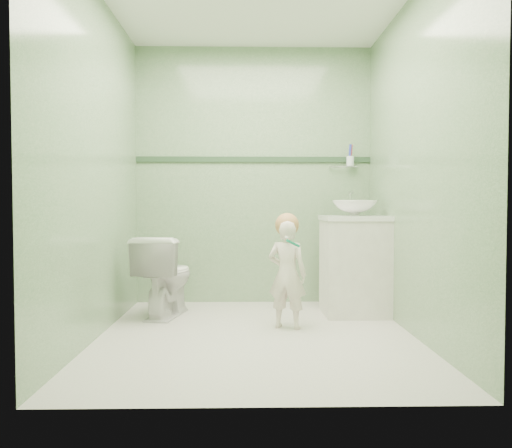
{
  "coord_description": "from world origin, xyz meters",
  "views": [
    {
      "loc": [
        -0.07,
        -3.47,
        0.91
      ],
      "look_at": [
        0.0,
        0.15,
        0.78
      ],
      "focal_mm": 35.06,
      "sensor_mm": 36.0,
      "label": 1
    }
  ],
  "objects": [
    {
      "name": "ground",
      "position": [
        0.0,
        0.0,
        0.0
      ],
      "size": [
        2.5,
        2.5,
        0.0
      ],
      "primitive_type": "plane",
      "color": "beige",
      "rests_on": "ground"
    },
    {
      "name": "room_shell",
      "position": [
        0.0,
        0.0,
        1.2
      ],
      "size": [
        2.5,
        2.54,
        2.4
      ],
      "color": "gray",
      "rests_on": "ground"
    },
    {
      "name": "trim_stripe",
      "position": [
        0.0,
        1.24,
        1.35
      ],
      "size": [
        2.2,
        0.02,
        0.05
      ],
      "primitive_type": "cube",
      "color": "#2A462C",
      "rests_on": "room_shell"
    },
    {
      "name": "vanity",
      "position": [
        0.84,
        0.7,
        0.4
      ],
      "size": [
        0.52,
        0.5,
        0.8
      ],
      "primitive_type": "cube",
      "color": "silver",
      "rests_on": "ground"
    },
    {
      "name": "counter",
      "position": [
        0.84,
        0.7,
        0.81
      ],
      "size": [
        0.54,
        0.52,
        0.04
      ],
      "primitive_type": "cube",
      "color": "white",
      "rests_on": "vanity"
    },
    {
      "name": "basin",
      "position": [
        0.84,
        0.7,
        0.89
      ],
      "size": [
        0.37,
        0.37,
        0.13
      ],
      "primitive_type": "imported",
      "color": "white",
      "rests_on": "counter"
    },
    {
      "name": "faucet",
      "position": [
        0.84,
        0.89,
        0.97
      ],
      "size": [
        0.03,
        0.13,
        0.18
      ],
      "color": "silver",
      "rests_on": "counter"
    },
    {
      "name": "cup_holder",
      "position": [
        0.89,
        1.18,
        1.33
      ],
      "size": [
        0.26,
        0.07,
        0.21
      ],
      "color": "silver",
      "rests_on": "room_shell"
    },
    {
      "name": "toilet",
      "position": [
        -0.74,
        0.66,
        0.33
      ],
      "size": [
        0.5,
        0.71,
        0.67
      ],
      "primitive_type": "imported",
      "rotation": [
        0.0,
        0.0,
        2.94
      ],
      "color": "white",
      "rests_on": "ground"
    },
    {
      "name": "toddler",
      "position": [
        0.23,
        0.22,
        0.4
      ],
      "size": [
        0.34,
        0.28,
        0.8
      ],
      "primitive_type": "imported",
      "rotation": [
        0.0,
        0.0,
        2.79
      ],
      "color": "beige",
      "rests_on": "ground"
    },
    {
      "name": "hair_cap",
      "position": [
        0.23,
        0.24,
        0.77
      ],
      "size": [
        0.18,
        0.18,
        0.18
      ],
      "primitive_type": "sphere",
      "color": "tan",
      "rests_on": "toddler"
    },
    {
      "name": "teal_toothbrush",
      "position": [
        0.26,
        0.08,
        0.65
      ],
      "size": [
        0.11,
        0.14,
        0.08
      ],
      "color": "#088059",
      "rests_on": "toddler"
    }
  ]
}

